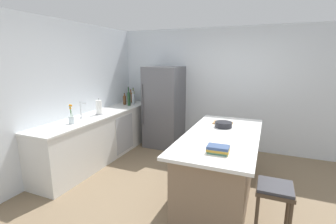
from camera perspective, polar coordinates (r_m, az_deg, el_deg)
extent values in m
plane|color=#7A664C|center=(3.72, 6.10, -19.22)|extent=(7.20, 7.20, 0.00)
cube|color=silver|center=(5.41, 13.36, 5.25)|extent=(6.00, 0.10, 2.60)
cube|color=silver|center=(4.55, -24.51, 3.14)|extent=(0.10, 6.00, 2.60)
cube|color=silver|center=(4.95, -15.53, -5.70)|extent=(0.61, 2.96, 0.89)
cube|color=white|center=(4.83, -15.85, -0.54)|extent=(0.64, 2.99, 0.03)
cube|color=#B2B5BA|center=(5.07, -10.21, -5.03)|extent=(0.01, 0.60, 0.74)
cube|color=#8E755B|center=(3.65, 12.27, -12.36)|extent=(0.83, 1.96, 0.87)
cube|color=white|center=(3.48, 12.62, -5.52)|extent=(0.99, 2.16, 0.04)
cube|color=#56565B|center=(5.42, -0.90, 1.25)|extent=(0.76, 0.75, 1.79)
cylinder|color=#4C4C51|center=(5.21, -6.09, 1.70)|extent=(0.02, 0.02, 0.89)
cylinder|color=#473828|center=(2.85, 20.09, -23.52)|extent=(0.04, 0.04, 0.63)
cylinder|color=#473828|center=(3.10, 20.41, -20.33)|extent=(0.04, 0.04, 0.63)
cylinder|color=#473828|center=(3.11, 26.30, -20.73)|extent=(0.04, 0.04, 0.63)
cube|color=#473828|center=(2.80, 23.98, -16.41)|extent=(0.36, 0.36, 0.04)
cube|color=#38383D|center=(2.79, 24.05, -15.78)|extent=(0.34, 0.34, 0.03)
cylinder|color=silver|center=(4.55, -19.82, -1.29)|extent=(0.05, 0.05, 0.02)
cylinder|color=silver|center=(4.52, -19.96, 0.55)|extent=(0.02, 0.02, 0.28)
cylinder|color=silver|center=(4.46, -19.51, 2.00)|extent=(0.14, 0.02, 0.02)
cylinder|color=silver|center=(4.22, -21.86, -1.77)|extent=(0.09, 0.09, 0.12)
cylinder|color=#4C7F3D|center=(4.21, -22.06, -0.22)|extent=(0.01, 0.03, 0.25)
sphere|color=orange|center=(4.19, -22.21, 1.49)|extent=(0.04, 0.04, 0.04)
cylinder|color=#4C7F3D|center=(4.20, -22.00, -0.55)|extent=(0.01, 0.01, 0.21)
sphere|color=orange|center=(4.18, -22.12, 0.86)|extent=(0.04, 0.04, 0.04)
cylinder|color=#4C7F3D|center=(4.19, -21.83, -0.28)|extent=(0.01, 0.05, 0.25)
sphere|color=orange|center=(4.17, -21.97, 1.40)|extent=(0.04, 0.04, 0.04)
cylinder|color=gray|center=(4.76, -15.93, -0.48)|extent=(0.14, 0.14, 0.01)
cylinder|color=white|center=(4.74, -16.02, 1.12)|extent=(0.11, 0.11, 0.26)
cylinder|color=gray|center=(4.71, -16.13, 2.91)|extent=(0.02, 0.02, 0.04)
cylinder|color=olive|center=(5.95, -8.20, 3.61)|extent=(0.06, 0.06, 0.26)
cylinder|color=olive|center=(5.93, -8.25, 5.21)|extent=(0.03, 0.03, 0.08)
cylinder|color=black|center=(5.92, -8.27, 5.63)|extent=(0.03, 0.03, 0.01)
cylinder|color=#994C23|center=(5.89, -8.75, 3.39)|extent=(0.06, 0.06, 0.23)
cylinder|color=#994C23|center=(5.87, -8.80, 4.88)|extent=(0.03, 0.03, 0.07)
cylinder|color=black|center=(5.86, -8.81, 5.30)|extent=(0.03, 0.03, 0.01)
cylinder|color=#8CB79E|center=(5.79, -9.23, 3.31)|extent=(0.08, 0.08, 0.25)
cylinder|color=#8CB79E|center=(5.77, -9.29, 4.98)|extent=(0.03, 0.03, 0.09)
cylinder|color=black|center=(5.76, -9.31, 5.47)|extent=(0.03, 0.03, 0.01)
cylinder|color=silver|center=(5.64, -8.22, 3.04)|extent=(0.07, 0.07, 0.24)
cylinder|color=silver|center=(5.62, -8.27, 4.62)|extent=(0.03, 0.03, 0.07)
cylinder|color=black|center=(5.61, -8.28, 5.05)|extent=(0.03, 0.03, 0.01)
cylinder|color=#5B3319|center=(5.65, -10.23, 2.76)|extent=(0.07, 0.07, 0.20)
cylinder|color=#5B3319|center=(5.63, -10.28, 4.04)|extent=(0.03, 0.03, 0.06)
cylinder|color=black|center=(5.62, -10.29, 4.37)|extent=(0.03, 0.03, 0.01)
cylinder|color=#19381E|center=(5.47, -9.26, 3.01)|extent=(0.06, 0.06, 0.30)
cylinder|color=#19381E|center=(5.44, -9.34, 5.16)|extent=(0.03, 0.03, 0.12)
cylinder|color=black|center=(5.44, -9.36, 5.83)|extent=(0.03, 0.03, 0.01)
cube|color=#4C7F60|center=(2.81, 11.72, -9.26)|extent=(0.22, 0.15, 0.02)
cube|color=gold|center=(2.80, 11.75, -8.76)|extent=(0.25, 0.16, 0.03)
cube|color=#334770|center=(2.79, 11.78, -8.14)|extent=(0.25, 0.17, 0.03)
cylinder|color=black|center=(3.83, 12.98, -2.92)|extent=(0.26, 0.26, 0.08)
cube|color=#9E7042|center=(4.05, 12.85, -2.55)|extent=(0.32, 0.21, 0.02)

